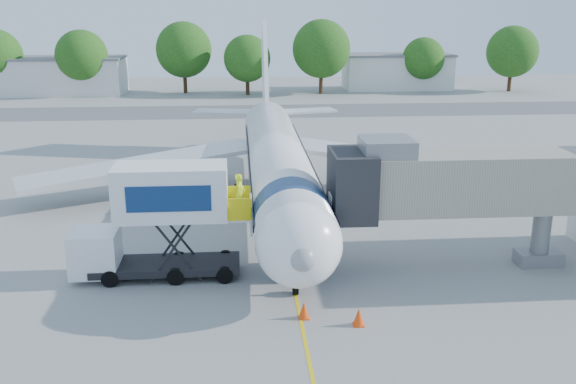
{
  "coord_description": "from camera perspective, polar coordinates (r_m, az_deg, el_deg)",
  "views": [
    {
      "loc": [
        -2.39,
        -35.93,
        12.64
      ],
      "look_at": [
        0.09,
        -3.96,
        3.2
      ],
      "focal_mm": 40.0,
      "sensor_mm": 36.0,
      "label": 1
    }
  ],
  "objects": [
    {
      "name": "tree_d",
      "position": [
        93.07,
        -3.65,
        11.75
      ],
      "size": [
        6.65,
        6.65,
        8.48
      ],
      "color": "#382314",
      "rests_on": "ground"
    },
    {
      "name": "outbuilding_right",
      "position": [
        101.42,
        9.66,
        10.54
      ],
      "size": [
        16.4,
        7.4,
        5.3
      ],
      "color": "silver",
      "rests_on": "ground"
    },
    {
      "name": "taxiway_strip",
      "position": [
        78.99,
        -2.67,
        7.18
      ],
      "size": [
        120.0,
        10.0,
        0.01
      ],
      "primitive_type": "cube",
      "color": "#59595B",
      "rests_on": "ground"
    },
    {
      "name": "tree_c",
      "position": [
        96.21,
        -9.25,
        12.37
      ],
      "size": [
        8.03,
        8.03,
        10.23
      ],
      "color": "#382314",
      "rests_on": "ground"
    },
    {
      "name": "aircraft",
      "position": [
        41.28,
        -1.0,
        2.82
      ],
      "size": [
        34.17,
        37.73,
        11.35
      ],
      "color": "white",
      "rests_on": "ground"
    },
    {
      "name": "outbuilding_left",
      "position": [
        99.79,
        -19.58,
        9.74
      ],
      "size": [
        18.4,
        8.4,
        5.3
      ],
      "color": "silver",
      "rests_on": "ground"
    },
    {
      "name": "tree_b",
      "position": [
        96.26,
        -17.87,
        11.44
      ],
      "size": [
        7.23,
        7.23,
        9.22
      ],
      "color": "#382314",
      "rests_on": "ground"
    },
    {
      "name": "safety_cone_a",
      "position": [
        27.17,
        1.43,
        -10.47
      ],
      "size": [
        0.47,
        0.47,
        0.75
      ],
      "color": "#EF410C",
      "rests_on": "ground"
    },
    {
      "name": "tree_e",
      "position": [
        94.01,
        2.99,
        12.59
      ],
      "size": [
        8.3,
        8.3,
        10.58
      ],
      "color": "#382314",
      "rests_on": "ground"
    },
    {
      "name": "tree_f",
      "position": [
        99.32,
        11.95,
        11.53
      ],
      "size": [
        6.21,
        6.21,
        7.91
      ],
      "color": "#382314",
      "rests_on": "ground"
    },
    {
      "name": "ground",
      "position": [
        38.17,
        -0.6,
        -2.94
      ],
      "size": [
        160.0,
        160.0,
        0.0
      ],
      "primitive_type": "plane",
      "color": "#999996",
      "rests_on": "ground"
    },
    {
      "name": "tree_g",
      "position": [
        102.34,
        19.32,
        11.69
      ],
      "size": [
        7.53,
        7.53,
        9.6
      ],
      "color": "#382314",
      "rests_on": "ground"
    },
    {
      "name": "catering_hiloader",
      "position": [
        30.81,
        -11.43,
        -2.63
      ],
      "size": [
        8.5,
        2.44,
        5.5
      ],
      "color": "black",
      "rests_on": "ground"
    },
    {
      "name": "guidance_line",
      "position": [
        38.17,
        -0.6,
        -2.93
      ],
      "size": [
        0.15,
        70.0,
        0.01
      ],
      "primitive_type": "cube",
      "color": "yellow",
      "rests_on": "ground"
    },
    {
      "name": "safety_cone_b",
      "position": [
        26.76,
        6.31,
        -10.99
      ],
      "size": [
        0.49,
        0.49,
        0.78
      ],
      "color": "#EF410C",
      "rests_on": "ground"
    },
    {
      "name": "jet_bridge",
      "position": [
        31.84,
        14.76,
        0.74
      ],
      "size": [
        13.9,
        3.2,
        6.6
      ],
      "color": "#A09889",
      "rests_on": "ground"
    }
  ]
}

